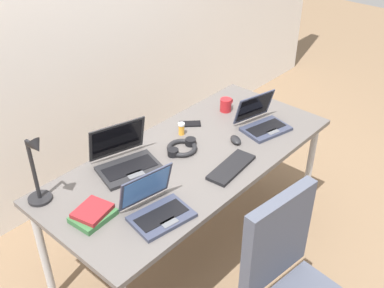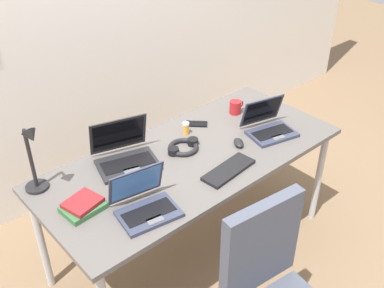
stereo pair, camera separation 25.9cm
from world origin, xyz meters
name	(u,v)px [view 2 (the right image)]	position (x,y,z in m)	size (l,w,h in m)	color
ground_plane	(192,247)	(0.00, 0.00, 0.00)	(12.00, 12.00, 0.00)	#7A6047
wall_back	(82,14)	(0.00, 1.10, 1.30)	(6.00, 0.13, 2.60)	silver
desk	(192,164)	(0.00, 0.00, 0.68)	(1.80, 0.80, 0.74)	#595451
desk_lamp	(33,160)	(-0.80, 0.28, 0.94)	(0.12, 0.18, 0.40)	black
laptop_near_lamp	(269,126)	(0.52, -0.12, 0.78)	(0.33, 0.31, 0.21)	#33384C
laptop_front_right	(145,204)	(-0.48, -0.21, 0.78)	(0.32, 0.30, 0.21)	#33384C
laptop_far_corner	(125,155)	(-0.32, 0.20, 0.79)	(0.39, 0.37, 0.24)	#232326
external_keyboard	(229,170)	(0.05, -0.25, 0.75)	(0.33, 0.12, 0.02)	black
computer_mouse	(239,143)	(0.28, -0.10, 0.76)	(0.06, 0.10, 0.03)	black
cell_phone	(197,124)	(0.25, 0.24, 0.74)	(0.06, 0.14, 0.01)	black
headphones	(183,147)	(0.01, 0.08, 0.76)	(0.21, 0.18, 0.04)	black
pill_bottle	(186,128)	(0.13, 0.20, 0.78)	(0.04, 0.04, 0.08)	gold
book_stack	(83,206)	(-0.71, 0.00, 0.76)	(0.21, 0.18, 0.05)	#336638
coffee_mug	(236,107)	(0.55, 0.19, 0.78)	(0.11, 0.08, 0.09)	#B21E23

